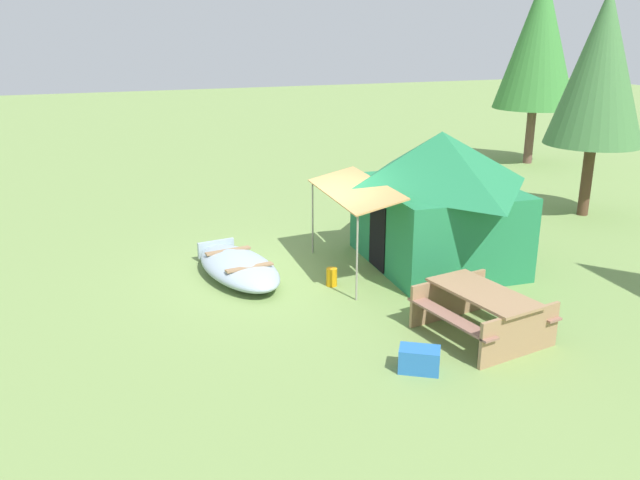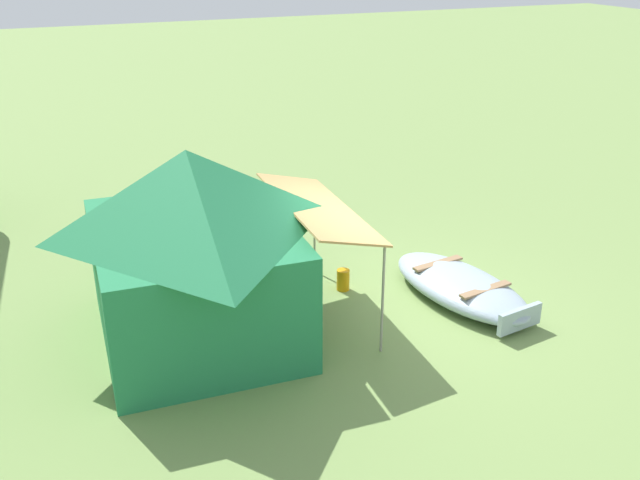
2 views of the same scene
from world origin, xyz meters
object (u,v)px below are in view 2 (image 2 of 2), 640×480
beached_rowboat (461,286)px  canvas_cabin_tent (193,243)px  picnic_table (209,216)px  fuel_can (343,280)px  cooler_box (272,209)px

beached_rowboat → canvas_cabin_tent: canvas_cabin_tent is taller
picnic_table → fuel_can: size_ratio=5.88×
picnic_table → beached_rowboat: bearing=-142.0°
canvas_cabin_tent → beached_rowboat: bearing=-98.3°
beached_rowboat → cooler_box: beached_rowboat is taller
picnic_table → cooler_box: 1.61m
canvas_cabin_tent → fuel_can: canvas_cabin_tent is taller
cooler_box → fuel_can: size_ratio=1.66×
beached_rowboat → cooler_box: bearing=19.0°
fuel_can → canvas_cabin_tent: bearing=100.0°
canvas_cabin_tent → picnic_table: bearing=-17.7°
cooler_box → canvas_cabin_tent: bearing=147.4°
beached_rowboat → picnic_table: (3.80, 2.97, 0.26)m
cooler_box → fuel_can: (-3.43, 0.01, -0.01)m
canvas_cabin_tent → cooler_box: 4.74m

